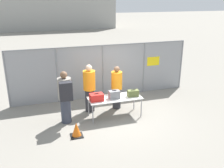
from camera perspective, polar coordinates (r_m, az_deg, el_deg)
name	(u,v)px	position (r m, az deg, el deg)	size (l,w,h in m)	color
ground_plane	(118,116)	(9.34, 1.35, -7.23)	(120.00, 120.00, 0.00)	gray
fence_section	(103,70)	(10.70, -2.04, 3.14)	(7.76, 0.07, 2.29)	gray
inspection_table	(115,99)	(9.01, 0.64, -3.43)	(1.93, 0.80, 0.74)	silver
suitcase_red	(97,97)	(8.71, -3.55, -3.04)	(0.47, 0.33, 0.27)	red
suitcase_grey	(114,95)	(8.88, 0.51, -2.42)	(0.39, 0.25, 0.31)	slate
suitcase_olive	(133,93)	(9.10, 4.82, -2.11)	(0.41, 0.22, 0.26)	#566033
traveler_hooded	(65,96)	(8.56, -10.65, -2.64)	(0.46, 0.71, 1.86)	#383D4C
security_worker_near	(117,87)	(9.64, 1.08, -0.67)	(0.42, 0.42, 1.70)	#2D2D33
security_worker_far	(89,88)	(9.39, -5.19, -0.83)	(0.46, 0.46, 1.84)	#2D2D33
utility_trailer	(125,69)	(13.59, 2.91, 3.41)	(4.08, 2.29, 0.78)	white
distant_hangar	(53,3)	(39.90, -13.37, 17.65)	(15.64, 12.21, 6.72)	#999993
traffic_cone	(76,130)	(8.04, -8.14, -10.36)	(0.38, 0.38, 0.48)	black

